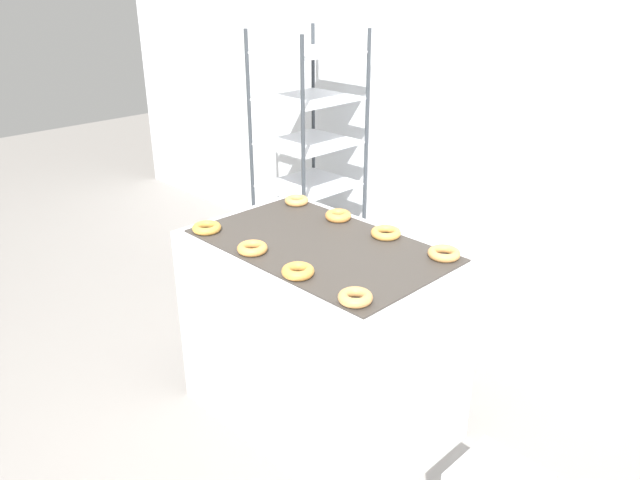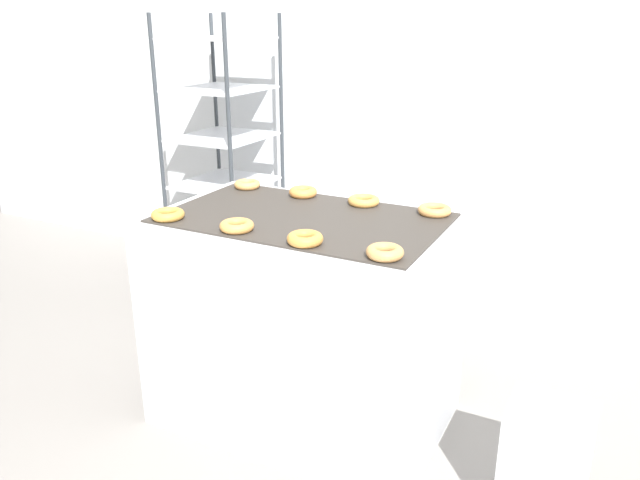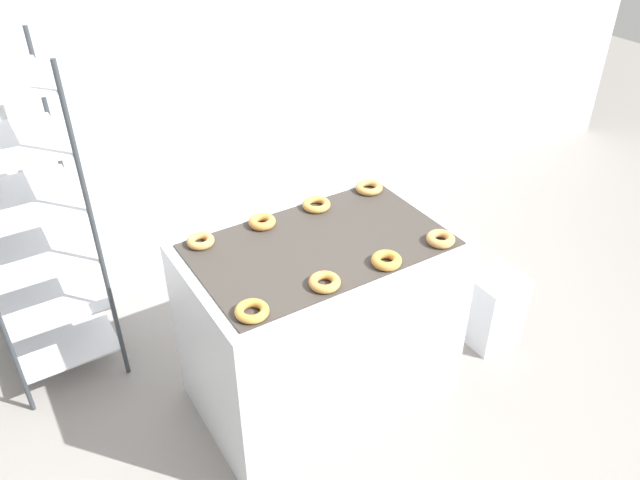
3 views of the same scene
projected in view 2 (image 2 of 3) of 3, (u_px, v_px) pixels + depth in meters
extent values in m
cube|color=silver|center=(423.00, 75.00, 3.65)|extent=(8.00, 0.05, 2.80)
cube|color=silver|center=(304.00, 321.00, 2.72)|extent=(1.23, 0.77, 0.94)
cube|color=#38332D|center=(303.00, 218.00, 2.56)|extent=(1.13, 0.68, 0.01)
cube|color=#262628|center=(341.00, 334.00, 2.22)|extent=(0.12, 0.07, 0.10)
cylinder|color=#33383D|center=(162.00, 168.00, 3.71)|extent=(0.02, 0.02, 1.75)
cylinder|color=#33383D|center=(232.00, 177.00, 3.50)|extent=(0.02, 0.02, 1.75)
cylinder|color=#33383D|center=(218.00, 151.00, 4.19)|extent=(0.02, 0.02, 1.75)
cylinder|color=#33383D|center=(282.00, 158.00, 3.98)|extent=(0.02, 0.02, 1.75)
cube|color=silver|center=(230.00, 267.00, 4.08)|extent=(0.50, 0.57, 0.01)
cube|color=silver|center=(228.00, 226.00, 3.99)|extent=(0.50, 0.57, 0.01)
cube|color=silver|center=(225.00, 183.00, 3.89)|extent=(0.50, 0.57, 0.01)
cube|color=silver|center=(223.00, 137.00, 3.79)|extent=(0.50, 0.57, 0.01)
cube|color=silver|center=(220.00, 89.00, 3.69)|extent=(0.50, 0.57, 0.01)
cube|color=silver|center=(218.00, 38.00, 3.60)|extent=(0.50, 0.57, 0.01)
cube|color=silver|center=(545.00, 464.00, 2.22)|extent=(0.29, 0.28, 0.44)
torus|color=#C28B39|center=(168.00, 215.00, 2.52)|extent=(0.13, 0.13, 0.04)
torus|color=#CE8C44|center=(237.00, 226.00, 2.39)|extent=(0.13, 0.13, 0.04)
torus|color=#C8873B|center=(305.00, 239.00, 2.24)|extent=(0.13, 0.13, 0.04)
torus|color=tan|center=(385.00, 252.00, 2.12)|extent=(0.13, 0.13, 0.04)
torus|color=tan|center=(247.00, 184.00, 2.98)|extent=(0.12, 0.12, 0.04)
torus|color=#CF863F|center=(303.00, 192.00, 2.84)|extent=(0.13, 0.13, 0.04)
torus|color=gold|center=(364.00, 201.00, 2.72)|extent=(0.14, 0.14, 0.04)
torus|color=tan|center=(435.00, 210.00, 2.58)|extent=(0.14, 0.14, 0.04)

